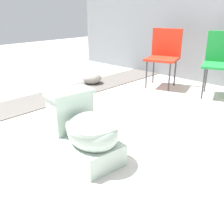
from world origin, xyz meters
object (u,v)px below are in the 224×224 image
Objects in this scene: toilet at (86,132)px; folding_chair_middle at (222,57)px; folding_chair_left at (164,52)px; boulder_near at (92,78)px.

toilet is 2.33m from folding_chair_middle.
boulder_near is at bearing -68.03° from folding_chair_left.
folding_chair_middle reaches higher than toilet.
folding_chair_left is 2.84× the size of boulder_near.
folding_chair_left is (-0.74, 2.19, 0.29)m from toilet.
folding_chair_middle is (0.81, 0.12, 0.00)m from folding_chair_left.
toilet reaches higher than boulder_near.
folding_chair_left is 1.17m from boulder_near.
folding_chair_left is at bearing 39.65° from boulder_near.
boulder_near is at bearing 143.58° from toilet.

